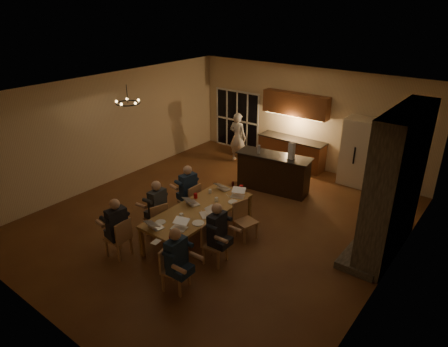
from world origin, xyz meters
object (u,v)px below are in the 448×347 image
at_px(plate_left, 161,222).
at_px(can_silver, 180,219).
at_px(chair_right_mid, 215,244).
at_px(laptop_c, 193,199).
at_px(mug_mid, 216,200).
at_px(dining_table, 199,223).
at_px(chair_left_far, 189,200).
at_px(bar_bottle, 259,149).
at_px(person_left_far, 188,191).
at_px(redcup_near, 171,238).
at_px(can_cola, 233,184).
at_px(chair_right_near, 176,269).
at_px(mug_front, 181,216).
at_px(chandelier, 128,103).
at_px(redcup_far, 241,188).
at_px(bar_island, 273,173).
at_px(chair_left_mid, 156,219).
at_px(chair_left_near, 118,237).
at_px(laptop_a, 156,222).
at_px(person_left_near, 118,228).
at_px(person_left_mid, 158,208).
at_px(bar_blender, 292,151).
at_px(person_right_mid, 217,233).
at_px(laptop_d, 206,211).
at_px(person_right_near, 177,261).
at_px(laptop_e, 224,185).
at_px(chair_right_far, 246,221).
at_px(laptop_b, 179,224).
at_px(refrigerator, 359,152).
at_px(mug_back, 210,191).
at_px(plate_far, 233,202).
at_px(standing_person, 238,137).

bearing_deg(plate_left, can_silver, 41.92).
bearing_deg(plate_left, chair_right_mid, 20.71).
height_order(laptop_c, mug_mid, laptop_c).
relative_size(dining_table, chair_left_far, 3.05).
bearing_deg(bar_bottle, person_left_far, -101.00).
relative_size(redcup_near, can_cola, 1.00).
bearing_deg(chair_right_near, mug_front, 24.25).
height_order(chandelier, bar_bottle, chandelier).
relative_size(dining_table, chandelier, 4.62).
bearing_deg(redcup_far, bar_island, 95.01).
distance_m(chair_left_mid, chair_right_near, 1.96).
bearing_deg(chair_left_near, mug_front, 135.91).
bearing_deg(laptop_a, chair_left_mid, -31.35).
relative_size(can_silver, plate_left, 0.54).
bearing_deg(person_left_near, person_left_mid, -172.18).
xyz_separation_m(laptop_c, bar_blender, (0.80, 3.13, 0.45)).
distance_m(person_right_mid, bar_blender, 3.77).
xyz_separation_m(bar_island, can_silver, (0.03, -3.84, 0.27)).
xyz_separation_m(laptop_d, redcup_far, (-0.12, 1.50, -0.05)).
bearing_deg(redcup_far, redcup_near, -85.39).
height_order(chair_right_near, person_right_near, person_right_near).
relative_size(person_left_near, laptop_e, 4.31).
xyz_separation_m(chandelier, laptop_a, (2.26, -1.38, -1.89)).
distance_m(chair_left_near, chair_right_far, 2.83).
bearing_deg(chandelier, dining_table, -6.09).
bearing_deg(can_silver, laptop_b, -53.18).
bearing_deg(redcup_near, person_left_near, -166.20).
xyz_separation_m(refrigerator, bar_bottle, (-2.14, -2.03, 0.20)).
xyz_separation_m(person_right_near, plate_left, (-1.15, 0.71, 0.07)).
height_order(person_right_mid, laptop_a, person_right_mid).
relative_size(laptop_e, redcup_far, 2.67).
bearing_deg(laptop_a, person_right_mid, -138.54).
xyz_separation_m(person_left_far, mug_back, (0.57, 0.16, 0.11)).
bearing_deg(mug_front, laptop_d, 49.11).
distance_m(chair_left_mid, person_left_far, 1.19).
height_order(mug_mid, plate_left, mug_mid).
relative_size(chair_left_near, can_cola, 7.42).
distance_m(person_right_mid, mug_front, 0.95).
bearing_deg(dining_table, plate_far, 60.64).
bearing_deg(plate_left, chandelier, 151.39).
bearing_deg(person_left_mid, chandelier, -117.21).
relative_size(refrigerator, can_silver, 16.67).
height_order(standing_person, can_cola, standing_person).
height_order(chair_left_far, plate_far, chair_left_far).
bearing_deg(chair_right_near, laptop_b, 24.85).
distance_m(bar_island, chair_left_near, 4.86).
distance_m(redcup_near, bar_bottle, 4.41).
bearing_deg(person_left_mid, mug_mid, 134.65).
distance_m(chair_right_near, laptop_c, 2.09).
distance_m(laptop_a, bar_bottle, 4.18).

